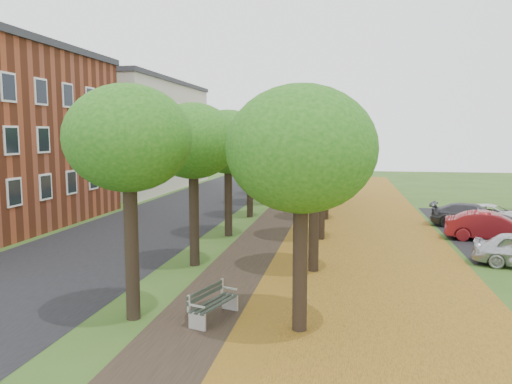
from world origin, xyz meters
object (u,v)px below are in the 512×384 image
at_px(car_grey, 473,216).
at_px(bench, 213,303).
at_px(car_red, 491,226).
at_px(car_white, 493,215).

bearing_deg(car_grey, bench, 162.81).
relative_size(bench, car_grey, 0.43).
height_order(bench, car_red, car_red).
xyz_separation_m(bench, car_grey, (10.94, 16.38, 0.20)).
bearing_deg(car_red, car_white, -5.21).
xyz_separation_m(bench, car_white, (12.22, 17.20, 0.14)).
bearing_deg(car_white, bench, 168.31).
height_order(bench, car_grey, car_grey).
bearing_deg(car_red, bench, 150.12).
height_order(car_red, car_grey, car_red).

